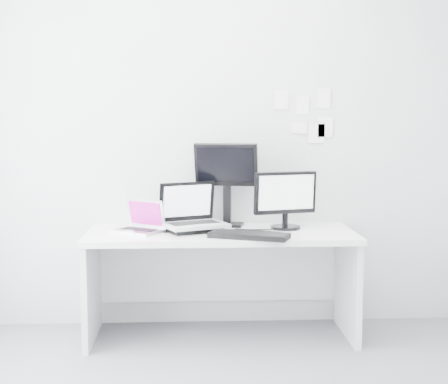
{
  "coord_description": "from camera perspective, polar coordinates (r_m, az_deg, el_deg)",
  "views": [
    {
      "loc": [
        -0.19,
        -3.06,
        1.48
      ],
      "look_at": [
        0.02,
        1.23,
        1.0
      ],
      "focal_mm": 52.29,
      "sensor_mm": 36.0,
      "label": 1
    }
  ],
  "objects": [
    {
      "name": "mouse",
      "position": [
        4.12,
        3.32,
        -3.89
      ],
      "size": [
        0.12,
        0.1,
        0.03
      ],
      "primitive_type": "ellipsoid",
      "rotation": [
        0.0,
        0.0,
        -0.38
      ],
      "color": "black",
      "rests_on": "desk"
    },
    {
      "name": "wall_note_4",
      "position": [
        4.74,
        8.1,
        5.09
      ],
      "size": [
        0.12,
        0.0,
        0.14
      ],
      "primitive_type": "cube",
      "color": "white",
      "rests_on": "back_wall"
    },
    {
      "name": "speaker",
      "position": [
        4.56,
        -3.73,
        -1.89
      ],
      "size": [
        0.11,
        0.11,
        0.19
      ],
      "primitive_type": "cube",
      "rotation": [
        0.0,
        0.0,
        -0.18
      ],
      "color": "black",
      "rests_on": "desk"
    },
    {
      "name": "wall_note_1",
      "position": [
        4.72,
        6.88,
        7.54
      ],
      "size": [
        0.09,
        0.0,
        0.13
      ],
      "primitive_type": "cube",
      "color": "white",
      "rests_on": "back_wall"
    },
    {
      "name": "back_wall",
      "position": [
        4.67,
        -0.47,
        4.78
      ],
      "size": [
        3.6,
        0.0,
        3.6
      ],
      "primitive_type": "plane",
      "rotation": [
        1.57,
        0.0,
        0.0
      ],
      "color": "#B8BABC",
      "rests_on": "ground"
    },
    {
      "name": "rear_monitor",
      "position": [
        4.57,
        0.22,
        0.74
      ],
      "size": [
        0.47,
        0.25,
        0.6
      ],
      "primitive_type": "cube",
      "rotation": [
        0.0,
        0.0,
        -0.22
      ],
      "color": "black",
      "rests_on": "desk"
    },
    {
      "name": "dell_laptop",
      "position": [
        4.36,
        -2.57,
        -1.3
      ],
      "size": [
        0.5,
        0.45,
        0.34
      ],
      "primitive_type": "cube",
      "rotation": [
        0.0,
        0.0,
        0.42
      ],
      "color": "#B6B9BD",
      "rests_on": "desk"
    },
    {
      "name": "samsung_monitor",
      "position": [
        4.48,
        5.42,
        -0.64
      ],
      "size": [
        0.48,
        0.32,
        0.41
      ],
      "primitive_type": "cube",
      "rotation": [
        0.0,
        0.0,
        0.27
      ],
      "color": "black",
      "rests_on": "desk"
    },
    {
      "name": "desk",
      "position": [
        4.46,
        -0.27,
        -8.11
      ],
      "size": [
        1.8,
        0.7,
        0.73
      ],
      "primitive_type": "cube",
      "color": "white",
      "rests_on": "ground"
    },
    {
      "name": "macbook",
      "position": [
        4.37,
        -7.56,
        -2.06
      ],
      "size": [
        0.38,
        0.36,
        0.23
      ],
      "primitive_type": "cube",
      "rotation": [
        0.0,
        0.0,
        -0.59
      ],
      "color": "#A6A6AA",
      "rests_on": "desk"
    },
    {
      "name": "wall_note_0",
      "position": [
        4.7,
        5.07,
        8.06
      ],
      "size": [
        0.1,
        0.0,
        0.14
      ],
      "primitive_type": "cube",
      "color": "white",
      "rests_on": "back_wall"
    },
    {
      "name": "wall_note_5",
      "position": [
        4.75,
        8.85,
        5.64
      ],
      "size": [
        0.11,
        0.0,
        0.14
      ],
      "primitive_type": "cube",
      "color": "white",
      "rests_on": "back_wall"
    },
    {
      "name": "wall_note_3",
      "position": [
        4.72,
        6.62,
        5.6
      ],
      "size": [
        0.11,
        0.0,
        0.08
      ],
      "primitive_type": "cube",
      "color": "white",
      "rests_on": "back_wall"
    },
    {
      "name": "wall_note_2",
      "position": [
        4.75,
        8.69,
        8.11
      ],
      "size": [
        0.1,
        0.0,
        0.14
      ],
      "primitive_type": "cube",
      "color": "white",
      "rests_on": "back_wall"
    },
    {
      "name": "keyboard",
      "position": [
        4.15,
        2.2,
        -3.82
      ],
      "size": [
        0.53,
        0.35,
        0.03
      ],
      "primitive_type": "cube",
      "rotation": [
        0.0,
        0.0,
        -0.38
      ],
      "color": "black",
      "rests_on": "desk"
    }
  ]
}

